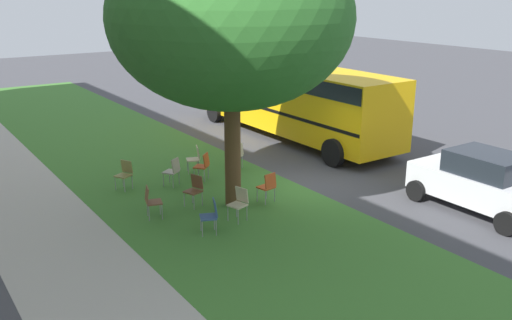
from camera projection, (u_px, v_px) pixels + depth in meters
The scene contains 16 objects.
ground at pixel (309, 185), 17.22m from camera, with size 80.00×80.00×0.00m, color #424247.
grass_verge at pixel (219, 207), 15.50m from camera, with size 48.00×6.00×0.01m, color #3D752D.
sidewalk_strip at pixel (58, 247), 13.14m from camera, with size 48.00×2.80×0.01m, color #ADA89E.
street_tree at pixel (231, 19), 14.21m from camera, with size 6.30×6.30×7.41m.
chair_0 at pixel (239, 202), 14.51m from camera, with size 0.51×0.52×0.88m.
chair_1 at pixel (203, 164), 17.56m from camera, with size 0.59×0.59×0.88m.
chair_2 at pixel (151, 200), 14.64m from camera, with size 0.52×0.52×0.88m.
chair_3 at pixel (211, 214), 13.73m from camera, with size 0.54×0.55×0.88m.
chair_4 at pixel (236, 154), 18.66m from camera, with size 0.53×0.52×0.88m.
chair_5 at pixel (195, 188), 15.48m from camera, with size 0.53×0.54×0.88m.
chair_6 at pixel (173, 170), 17.06m from camera, with size 0.58×0.57×0.88m.
chair_7 at pixel (268, 185), 15.71m from camera, with size 0.48×0.48×0.88m.
chair_8 at pixel (195, 157), 18.32m from camera, with size 0.54×0.54×0.88m.
chair_9 at pixel (125, 173), 16.79m from camera, with size 0.56×0.56×0.88m.
parked_car at pixel (481, 181), 15.09m from camera, with size 3.70×1.92×1.65m.
school_bus at pixel (291, 94), 22.41m from camera, with size 10.40×2.80×2.88m.
Camera 1 is at (-12.50, 10.47, 5.83)m, focal length 39.28 mm.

